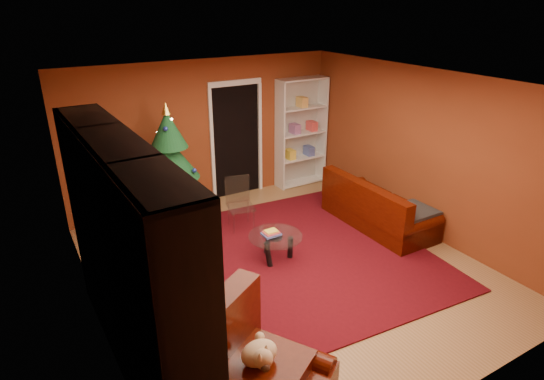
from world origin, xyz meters
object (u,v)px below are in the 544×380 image
armchair (261,378)px  acrylic_chair (241,207)px  christmas_tree (171,168)px  coffee_table (275,247)px  white_bookshelf (301,133)px  sofa (379,202)px  media_unit (129,263)px  gift_box_green (181,223)px  rug (309,252)px  gift_box_teal (160,242)px  dog (259,353)px

armchair → acrylic_chair: bearing=34.9°
christmas_tree → coffee_table: (0.87, -1.81, -0.81)m
white_bookshelf → sofa: 2.34m
sofa → coffee_table: bearing=91.7°
media_unit → gift_box_green: 3.14m
rug → gift_box_teal: gift_box_teal is taller
gift_box_green → coffee_table: size_ratio=0.36×
armchair → coffee_table: bearing=25.4°
gift_box_teal → dog: size_ratio=0.71×
gift_box_teal → armchair: 3.40m
rug → christmas_tree: (-1.41, 1.92, 1.01)m
gift_box_teal → dog: bearing=-91.9°
gift_box_green → coffee_table: coffee_table is taller
gift_box_teal → gift_box_green: bearing=41.6°
media_unit → gift_box_teal: 2.56m
white_bookshelf → armchair: white_bookshelf is taller
gift_box_green → white_bookshelf: 3.08m
media_unit → dog: 1.49m
rug → white_bookshelf: white_bookshelf is taller
media_unit → white_bookshelf: media_unit is taller
media_unit → acrylic_chair: bearing=41.8°
acrylic_chair → coffee_table: bearing=-79.1°
acrylic_chair → white_bookshelf: bearing=42.6°
dog → gift_box_teal: bearing=57.0°
gift_box_teal → white_bookshelf: 3.67m
gift_box_teal → sofa: 3.59m
armchair → sofa: 4.25m
gift_box_teal → coffee_table: 1.77m
gift_box_green → sofa: sofa is taller
dog → coffee_table: dog is taller
armchair → white_bookshelf: bearing=21.7°
gift_box_teal → rug: bearing=-32.6°
christmas_tree → dog: 4.07m
rug → christmas_tree: bearing=126.3°
coffee_table → sofa: bearing=1.9°
christmas_tree → sofa: size_ratio=1.07×
gift_box_teal → media_unit: bearing=-112.1°
sofa → coffee_table: sofa is taller
media_unit → rug: bearing=16.7°
armchair → sofa: armchair is taller
media_unit → christmas_tree: 3.17m
rug → acrylic_chair: bearing=113.5°
rug → white_bookshelf: size_ratio=1.73×
white_bookshelf → gift_box_teal: bearing=-160.7°
dog → sofa: sofa is taller
gift_box_teal → dog: dog is taller
white_bookshelf → coffee_table: size_ratio=2.81×
rug → media_unit: (-2.78, -0.94, 1.20)m
christmas_tree → dog: (-0.61, -4.01, -0.34)m
white_bookshelf → sofa: (0.07, -2.25, -0.65)m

